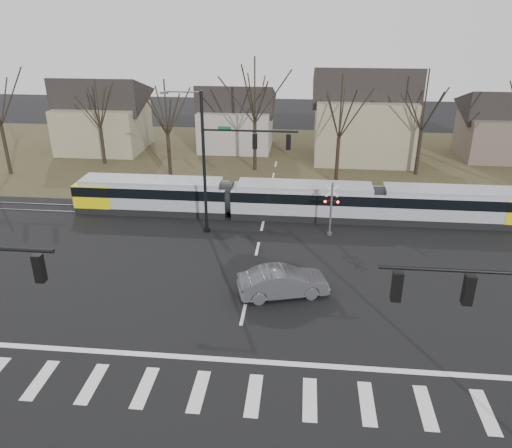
{
  "coord_description": "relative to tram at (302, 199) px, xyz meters",
  "views": [
    {
      "loc": [
        2.95,
        -20.53,
        15.36
      ],
      "look_at": [
        0.0,
        9.0,
        2.3
      ],
      "focal_mm": 35.0,
      "sensor_mm": 36.0,
      "label": 1
    }
  ],
  "objects": [
    {
      "name": "sedan",
      "position": [
        -0.88,
        -11.76,
        -0.64
      ],
      "size": [
        4.52,
        6.1,
        1.7
      ],
      "primitive_type": "imported",
      "rotation": [
        0.0,
        0.0,
        1.85
      ],
      "color": "#45454B",
      "rests_on": "ground"
    },
    {
      "name": "signal_pole_near_right",
      "position": [
        7.21,
        -22.0,
        3.68
      ],
      "size": [
        6.72,
        0.44,
        8.0
      ],
      "color": "black",
      "rests_on": "ground"
    },
    {
      "name": "house_d",
      "position": [
        21.09,
        19.0,
        2.48
      ],
      "size": [
        8.64,
        7.56,
        7.65
      ],
      "color": "brown",
      "rests_on": "ground"
    },
    {
      "name": "tree_row",
      "position": [
        -0.91,
        10.0,
        3.51
      ],
      "size": [
        59.2,
        7.2,
        10.0
      ],
      "color": "black",
      "rests_on": "ground"
    },
    {
      "name": "rail_pair",
      "position": [
        -2.91,
        -0.2,
        -1.46
      ],
      "size": [
        90.0,
        1.52,
        0.06
      ],
      "color": "#59595E",
      "rests_on": "ground"
    },
    {
      "name": "lane_dashes",
      "position": [
        -2.91,
        -0.0,
        -1.48
      ],
      "size": [
        0.18,
        30.0,
        0.01
      ],
      "color": "silver",
      "rests_on": "ground"
    },
    {
      "name": "signal_pole_far",
      "position": [
        -5.31,
        -3.5,
        4.21
      ],
      "size": [
        9.28,
        0.44,
        10.2
      ],
      "color": "black",
      "rests_on": "ground"
    },
    {
      "name": "crosswalk",
      "position": [
        -2.91,
        -20.0,
        -1.48
      ],
      "size": [
        27.0,
        2.6,
        0.01
      ],
      "color": "silver",
      "rests_on": "ground"
    },
    {
      "name": "rail_crossing_signal",
      "position": [
        2.09,
        -3.21,
        0.4
      ],
      "size": [
        1.08,
        0.36,
        4.0
      ],
      "color": "#59595B",
      "rests_on": "ground"
    },
    {
      "name": "stop_line",
      "position": [
        -2.91,
        -17.8,
        -1.48
      ],
      "size": [
        28.0,
        0.35,
        0.01
      ],
      "primitive_type": "cube",
      "color": "silver",
      "rests_on": "ground"
    },
    {
      "name": "tram",
      "position": [
        0.0,
        0.0,
        0.0
      ],
      "size": [
        35.99,
        2.67,
        2.73
      ],
      "color": "gray",
      "rests_on": "ground"
    },
    {
      "name": "ground",
      "position": [
        -2.91,
        -16.0,
        -1.49
      ],
      "size": [
        140.0,
        140.0,
        0.0
      ],
      "primitive_type": "plane",
      "color": "black"
    },
    {
      "name": "grass_verge",
      "position": [
        -2.91,
        16.0,
        -1.48
      ],
      "size": [
        140.0,
        28.0,
        0.01
      ],
      "primitive_type": "cube",
      "color": "#38331E",
      "rests_on": "ground"
    },
    {
      "name": "house_a",
      "position": [
        -22.91,
        18.0,
        2.98
      ],
      "size": [
        9.72,
        8.64,
        8.6
      ],
      "color": "gray",
      "rests_on": "ground"
    },
    {
      "name": "house_c",
      "position": [
        6.09,
        17.0,
        3.75
      ],
      "size": [
        10.8,
        8.64,
        10.1
      ],
      "color": "gray",
      "rests_on": "ground"
    },
    {
      "name": "house_b",
      "position": [
        -7.91,
        20.0,
        2.48
      ],
      "size": [
        8.64,
        7.56,
        7.65
      ],
      "color": "gray",
      "rests_on": "ground"
    }
  ]
}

